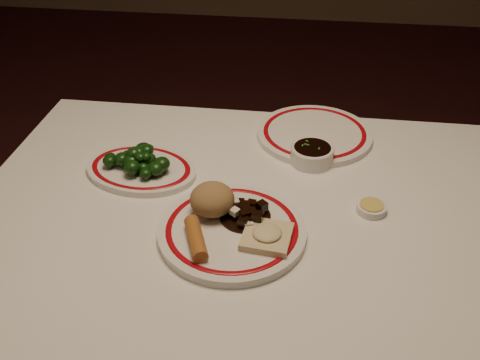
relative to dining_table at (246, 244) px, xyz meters
name	(u,v)px	position (x,y,z in m)	size (l,w,h in m)	color
dining_table	(246,244)	(0.00, 0.00, 0.00)	(1.20, 0.90, 0.75)	white
main_plate	(232,231)	(-0.02, -0.08, 0.10)	(0.32, 0.32, 0.02)	silver
rice_mound	(212,199)	(-0.07, -0.03, 0.14)	(0.09, 0.09, 0.07)	#997448
spring_roll	(196,238)	(-0.08, -0.13, 0.12)	(0.03, 0.03, 0.11)	#AD692A
fried_wonton	(267,235)	(0.05, -0.10, 0.12)	(0.10, 0.10, 0.03)	beige
stirfry_heap	(246,214)	(0.00, -0.04, 0.12)	(0.10, 0.10, 0.03)	black
broccoli_plate	(141,169)	(-0.26, 0.11, 0.10)	(0.30, 0.27, 0.02)	silver
broccoli_pile	(139,159)	(-0.26, 0.11, 0.13)	(0.16, 0.13, 0.05)	#23471C
soy_bowl	(312,155)	(0.13, 0.21, 0.11)	(0.10, 0.10, 0.04)	silver
sweet_sour_dish	(317,162)	(0.14, 0.20, 0.10)	(0.06, 0.06, 0.02)	silver
mustard_dish	(371,208)	(0.26, 0.04, 0.10)	(0.06, 0.06, 0.02)	silver
far_plate	(314,134)	(0.13, 0.33, 0.10)	(0.36, 0.36, 0.02)	silver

